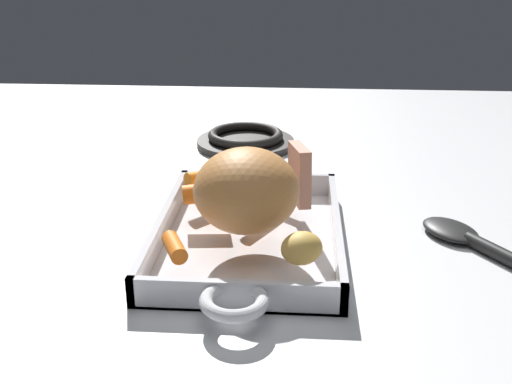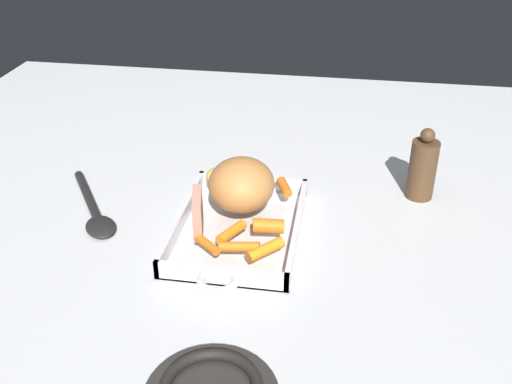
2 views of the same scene
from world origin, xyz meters
The scene contains 13 objects.
ground_plane centered at (0.00, 0.00, 0.00)m, with size 1.64×1.64×0.00m, color silver.
roasting_dish centered at (0.00, 0.00, 0.01)m, with size 0.39×0.21×0.03m.
pork_roast centered at (0.03, 0.00, 0.08)m, with size 0.12×0.11×0.09m, color #B9783E.
roast_slice_thin centered at (-0.05, 0.06, 0.07)m, with size 0.01×0.07×0.07m, color tan.
baby_carrot_northwest centered at (-0.10, 0.03, 0.04)m, with size 0.01×0.01×0.05m, color orange.
baby_carrot_long centered at (-0.04, -0.06, 0.04)m, with size 0.02×0.02×0.05m, color orange.
baby_carrot_short centered at (-0.10, -0.06, 0.04)m, with size 0.02×0.02×0.06m, color orange.
baby_carrot_southwest centered at (-0.06, 0.00, 0.04)m, with size 0.02×0.02×0.06m, color orange.
baby_carrot_southeast centered at (0.10, -0.07, 0.04)m, with size 0.02×0.02×0.05m, color orange.
baby_carrot_center_left centered at (-0.10, -0.02, 0.04)m, with size 0.02×0.02×0.06m, color orange.
potato_golden_small centered at (0.10, 0.06, 0.05)m, with size 0.04×0.04×0.03m, color gold.
stove_burner_rear centered at (-0.36, -0.03, 0.01)m, with size 0.16×0.16×0.03m.
serving_spoon centered at (0.01, 0.27, 0.01)m, with size 0.22×0.16×0.02m.
Camera 1 is at (0.65, 0.05, 0.32)m, focal length 43.83 mm.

